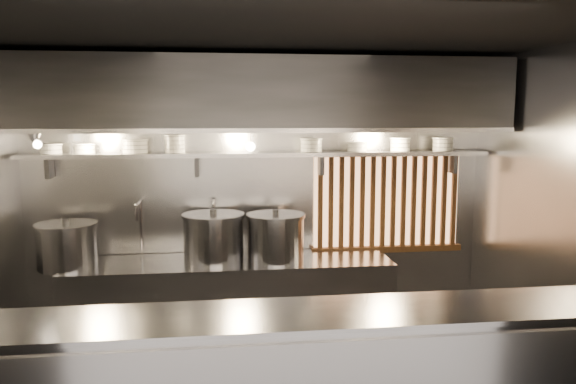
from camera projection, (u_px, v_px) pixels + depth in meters
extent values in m
plane|color=black|center=(274.00, 35.00, 3.91)|extent=(4.50, 4.50, 0.00)
plane|color=gray|center=(259.00, 201.00, 5.57)|extent=(4.50, 0.00, 4.50)
plane|color=gray|center=(561.00, 225.00, 4.38)|extent=(0.00, 3.00, 3.00)
cube|color=#99999F|center=(292.00, 315.00, 3.20)|extent=(4.50, 0.56, 0.03)
cube|color=#99999F|center=(231.00, 307.00, 5.30)|extent=(3.00, 0.70, 0.90)
cube|color=#99999F|center=(260.00, 154.00, 5.33)|extent=(4.40, 0.34, 0.04)
cube|color=#2D2D30|center=(262.00, 95.00, 5.04)|extent=(4.40, 0.80, 0.65)
cube|color=#99999F|center=(266.00, 131.00, 4.69)|extent=(4.40, 0.03, 0.04)
cube|color=#FDB372|center=(387.00, 201.00, 5.72)|extent=(1.50, 0.02, 0.92)
cube|color=brown|center=(389.00, 153.00, 5.60)|extent=(1.56, 0.06, 0.06)
cube|color=brown|center=(387.00, 249.00, 5.73)|extent=(1.56, 0.06, 0.06)
cube|color=brown|center=(320.00, 203.00, 5.58)|extent=(0.04, 0.04, 0.92)
cube|color=brown|center=(331.00, 203.00, 5.59)|extent=(0.04, 0.04, 0.92)
cube|color=brown|center=(341.00, 203.00, 5.61)|extent=(0.04, 0.04, 0.92)
cube|color=brown|center=(352.00, 203.00, 5.62)|extent=(0.04, 0.04, 0.92)
cube|color=brown|center=(362.00, 202.00, 5.63)|extent=(0.04, 0.04, 0.92)
cube|color=brown|center=(373.00, 202.00, 5.65)|extent=(0.04, 0.04, 0.92)
cube|color=brown|center=(383.00, 202.00, 5.66)|extent=(0.04, 0.04, 0.92)
cube|color=brown|center=(393.00, 202.00, 5.67)|extent=(0.04, 0.04, 0.92)
cube|color=brown|center=(403.00, 201.00, 5.69)|extent=(0.04, 0.04, 0.92)
cube|color=brown|center=(414.00, 201.00, 5.70)|extent=(0.04, 0.04, 0.92)
cube|color=brown|center=(424.00, 201.00, 5.71)|extent=(0.04, 0.04, 0.92)
cube|color=brown|center=(434.00, 201.00, 5.73)|extent=(0.04, 0.04, 0.92)
cube|color=brown|center=(444.00, 201.00, 5.74)|extent=(0.04, 0.04, 0.92)
cube|color=brown|center=(454.00, 200.00, 5.75)|extent=(0.04, 0.04, 0.92)
cylinder|color=silver|center=(141.00, 226.00, 5.41)|extent=(0.03, 0.03, 0.48)
sphere|color=silver|center=(140.00, 201.00, 5.38)|extent=(0.04, 0.04, 0.04)
cylinder|color=silver|center=(138.00, 203.00, 5.25)|extent=(0.03, 0.26, 0.03)
sphere|color=silver|center=(136.00, 206.00, 5.12)|extent=(0.04, 0.04, 0.04)
cylinder|color=silver|center=(136.00, 213.00, 5.13)|extent=(0.03, 0.03, 0.14)
cylinder|color=silver|center=(214.00, 224.00, 5.50)|extent=(0.03, 0.03, 0.48)
sphere|color=silver|center=(214.00, 200.00, 5.46)|extent=(0.04, 0.04, 0.04)
cylinder|color=silver|center=(213.00, 202.00, 5.34)|extent=(0.03, 0.26, 0.03)
sphere|color=silver|center=(213.00, 204.00, 5.21)|extent=(0.04, 0.04, 0.04)
cylinder|color=silver|center=(214.00, 211.00, 5.22)|extent=(0.03, 0.03, 0.14)
cone|color=#99999F|center=(34.00, 137.00, 4.61)|extent=(0.25, 0.27, 0.20)
sphere|color=#FFE0B2|center=(37.00, 145.00, 4.60)|extent=(0.07, 0.07, 0.07)
cylinder|color=#2D2D30|center=(37.00, 127.00, 4.69)|extent=(0.02, 0.22, 0.02)
cylinder|color=#2D2D30|center=(250.00, 138.00, 5.18)|extent=(0.01, 0.01, 0.12)
sphere|color=#FFE0B2|center=(250.00, 147.00, 5.19)|extent=(0.09, 0.09, 0.09)
cylinder|color=#99999F|center=(67.00, 247.00, 4.99)|extent=(0.66, 0.66, 0.37)
cylinder|color=#99999F|center=(66.00, 225.00, 4.96)|extent=(0.69, 0.69, 0.03)
cylinder|color=#2D2D30|center=(65.00, 221.00, 4.96)|extent=(0.06, 0.06, 0.04)
cylinder|color=#99999F|center=(214.00, 239.00, 5.23)|extent=(0.70, 0.70, 0.41)
cylinder|color=#99999F|center=(213.00, 215.00, 5.20)|extent=(0.74, 0.74, 0.03)
cylinder|color=#2D2D30|center=(213.00, 212.00, 5.19)|extent=(0.06, 0.06, 0.04)
cylinder|color=#99999F|center=(276.00, 239.00, 5.23)|extent=(0.67, 0.67, 0.41)
cylinder|color=#99999F|center=(276.00, 216.00, 5.20)|extent=(0.71, 0.71, 0.03)
cylinder|color=#2D2D30|center=(276.00, 212.00, 5.20)|extent=(0.06, 0.06, 0.04)
cylinder|color=white|center=(51.00, 152.00, 5.09)|extent=(0.19, 0.19, 0.03)
cylinder|color=white|center=(51.00, 147.00, 5.08)|extent=(0.19, 0.19, 0.03)
cylinder|color=white|center=(51.00, 144.00, 5.08)|extent=(0.20, 0.20, 0.01)
cylinder|color=white|center=(85.00, 151.00, 5.13)|extent=(0.18, 0.18, 0.03)
cylinder|color=white|center=(85.00, 147.00, 5.12)|extent=(0.18, 0.18, 0.03)
cylinder|color=white|center=(84.00, 144.00, 5.12)|extent=(0.20, 0.20, 0.01)
cylinder|color=white|center=(135.00, 151.00, 5.18)|extent=(0.23, 0.23, 0.03)
cylinder|color=white|center=(135.00, 147.00, 5.18)|extent=(0.23, 0.23, 0.03)
cylinder|color=white|center=(135.00, 143.00, 5.17)|extent=(0.23, 0.23, 0.03)
cylinder|color=white|center=(135.00, 140.00, 5.17)|extent=(0.24, 0.24, 0.01)
cylinder|color=white|center=(175.00, 151.00, 5.23)|extent=(0.19, 0.19, 0.03)
cylinder|color=white|center=(175.00, 147.00, 5.22)|extent=(0.19, 0.19, 0.03)
cylinder|color=white|center=(175.00, 143.00, 5.22)|extent=(0.19, 0.19, 0.03)
cylinder|color=white|center=(175.00, 138.00, 5.21)|extent=(0.19, 0.19, 0.03)
cylinder|color=white|center=(174.00, 135.00, 5.21)|extent=(0.20, 0.20, 0.01)
cylinder|color=white|center=(311.00, 150.00, 5.39)|extent=(0.20, 0.20, 0.03)
cylinder|color=white|center=(311.00, 146.00, 5.38)|extent=(0.20, 0.20, 0.03)
cylinder|color=white|center=(311.00, 142.00, 5.38)|extent=(0.20, 0.20, 0.03)
cylinder|color=white|center=(311.00, 139.00, 5.37)|extent=(0.22, 0.22, 0.01)
cylinder|color=white|center=(357.00, 149.00, 5.44)|extent=(0.19, 0.19, 0.03)
cylinder|color=white|center=(357.00, 145.00, 5.44)|extent=(0.19, 0.19, 0.03)
cylinder|color=white|center=(357.00, 142.00, 5.43)|extent=(0.20, 0.20, 0.01)
cylinder|color=white|center=(400.00, 149.00, 5.50)|extent=(0.19, 0.19, 0.03)
cylinder|color=white|center=(400.00, 145.00, 5.49)|extent=(0.19, 0.19, 0.03)
cylinder|color=white|center=(400.00, 141.00, 5.49)|extent=(0.19, 0.19, 0.03)
cylinder|color=white|center=(400.00, 138.00, 5.48)|extent=(0.21, 0.21, 0.01)
cylinder|color=white|center=(443.00, 149.00, 5.55)|extent=(0.20, 0.20, 0.03)
cylinder|color=white|center=(443.00, 145.00, 5.54)|extent=(0.20, 0.20, 0.03)
cylinder|color=white|center=(443.00, 141.00, 5.54)|extent=(0.20, 0.20, 0.03)
cylinder|color=white|center=(443.00, 138.00, 5.54)|extent=(0.21, 0.21, 0.01)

